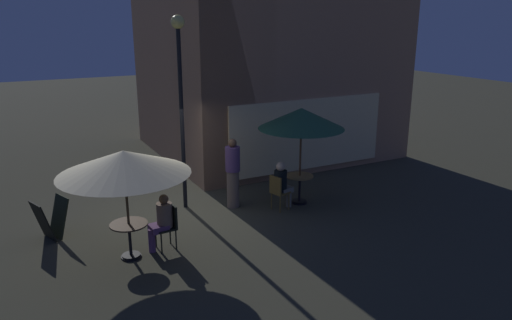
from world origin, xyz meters
name	(u,v)px	position (x,y,z in m)	size (l,w,h in m)	color
ground_plane	(172,217)	(0.00, 0.00, 0.00)	(60.00, 60.00, 0.00)	#383729
cafe_building	(249,30)	(3.82, 3.44, 4.20)	(7.40, 6.81, 8.41)	tan
street_lamp_near_corner	(180,81)	(0.52, 0.46, 3.16)	(0.32, 0.32, 4.64)	black
menu_sandwich_board	(51,219)	(-2.64, 0.05, 0.45)	(0.79, 0.74, 0.88)	black
cafe_table_0	(129,233)	(-1.36, -1.60, 0.53)	(0.74, 0.74, 0.73)	black
cafe_table_1	(300,183)	(3.20, -0.63, 0.52)	(0.69, 0.69, 0.74)	black
patio_umbrella_0	(124,163)	(-1.36, -1.60, 1.96)	(2.51, 2.51, 2.20)	black
patio_umbrella_1	(301,119)	(3.20, -0.63, 2.20)	(2.13, 2.13, 2.46)	black
cafe_chair_0	(169,223)	(-0.53, -1.54, 0.55)	(0.42, 0.42, 0.93)	black
cafe_chair_1	(278,190)	(2.45, -0.82, 0.54)	(0.46, 0.46, 0.89)	brown
patron_seated_0	(162,219)	(-0.68, -1.55, 0.67)	(0.53, 0.35, 1.18)	#5E3B6A
patron_seated_1	(282,182)	(2.59, -0.79, 0.70)	(0.52, 0.39, 1.23)	slate
patron_standing_2	(233,173)	(1.59, -0.08, 0.88)	(0.36, 0.36, 1.75)	#776353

